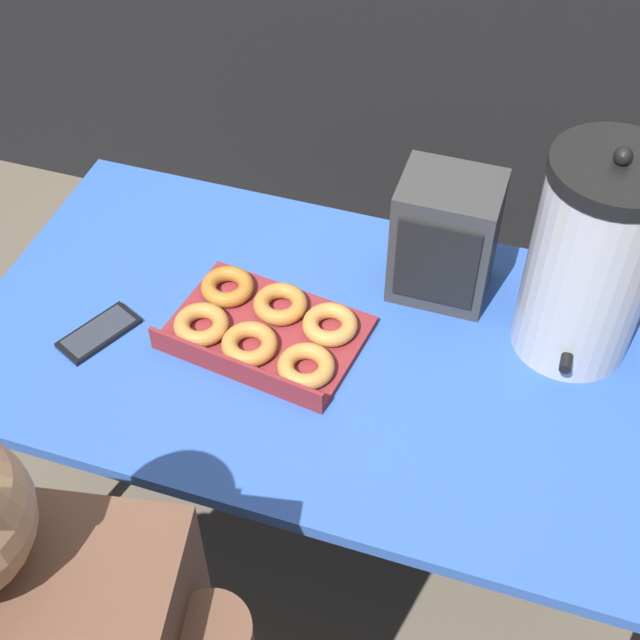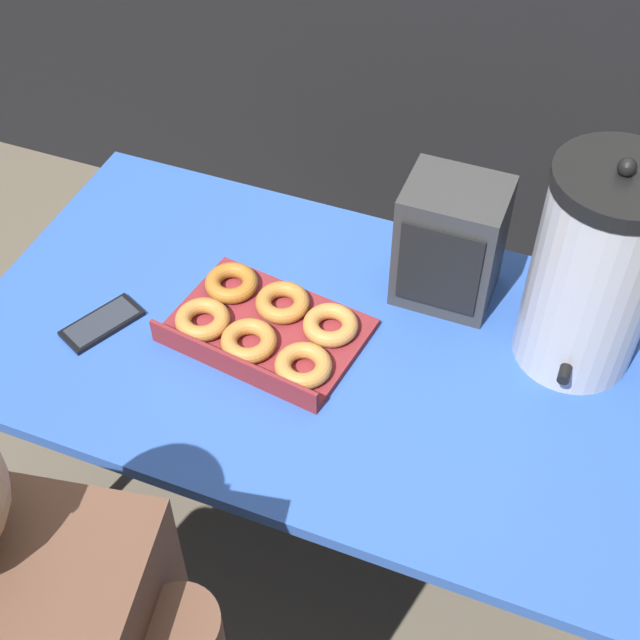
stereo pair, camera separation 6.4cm
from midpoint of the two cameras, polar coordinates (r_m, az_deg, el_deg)
The scene contains 6 objects.
ground_plane at distance 2.25m, azimuth 1.89°, elevation -14.28°, with size 12.00×12.00×0.00m, color brown.
folding_table at distance 1.68m, azimuth 2.47°, elevation -2.91°, with size 1.39×0.75×0.74m.
donut_box at distance 1.65m, azimuth -2.40°, elevation -0.43°, with size 0.38×0.29×0.05m.
coffee_urn at distance 1.57m, azimuth 18.30°, elevation 3.01°, with size 0.22×0.25×0.43m.
cell_phone at distance 1.72m, azimuth -12.75°, elevation -0.23°, with size 0.13×0.17×0.01m.
space_heater at distance 1.68m, azimuth 9.43°, elevation 4.86°, with size 0.18×0.16×0.25m.
Camera 2 is at (0.36, -1.02, 1.98)m, focal length 50.00 mm.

